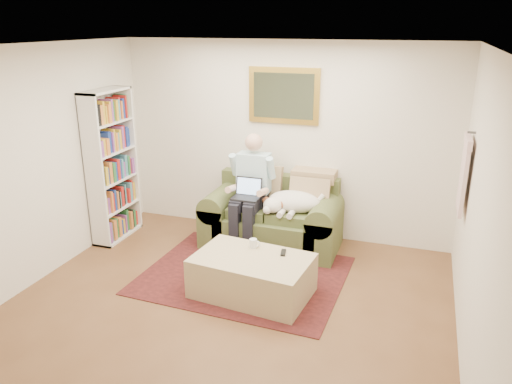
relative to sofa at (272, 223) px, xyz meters
The scene contains 12 objects.
room_shell 1.95m from the sofa, 89.77° to the right, with size 4.51×5.00×2.61m.
rug 0.98m from the sofa, 93.45° to the right, with size 2.27×1.81×0.01m, color black.
sofa is the anchor object (origin of this frame).
seated_man 0.53m from the sofa, 148.55° to the right, with size 0.58×0.82×1.47m, color #8CCCD8, non-canonical shape.
laptop 0.59m from the sofa, 138.98° to the right, with size 0.34×0.27×0.25m.
sleeping_dog 0.49m from the sofa, 15.74° to the right, with size 0.72×0.45×0.27m, color white, non-canonical shape.
ottoman 1.32m from the sofa, 82.31° to the right, with size 1.22×0.78×0.44m, color #CAB987.
coffee_mug 1.09m from the sofa, 84.31° to the right, with size 0.08×0.08×0.10m, color white.
tv_remote 1.21m from the sofa, 67.31° to the right, with size 0.05×0.15×0.02m, color black.
bookshelf 2.25m from the sofa, 168.56° to the right, with size 0.28×0.80×2.00m, color white, non-canonical shape.
wall_mirror 1.66m from the sofa, 90.00° to the left, with size 0.94×0.04×0.72m.
hanging_shirt 2.47m from the sofa, 10.91° to the right, with size 0.06×0.52×0.90m, color beige, non-canonical shape.
Camera 1 is at (1.75, -3.78, 2.81)m, focal length 35.00 mm.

